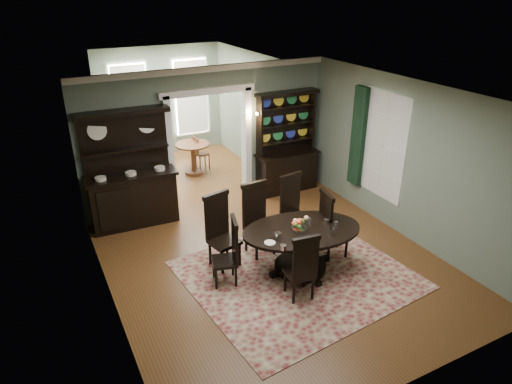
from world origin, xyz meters
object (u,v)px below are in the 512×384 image
Objects in this scene: dining_table at (301,242)px; parlor_table at (193,154)px; welsh_dresser at (286,155)px; sideboard at (131,186)px.

parlor_table reaches higher than dining_table.
welsh_dresser is at bearing 75.72° from dining_table.
dining_table is 0.96× the size of welsh_dresser.
welsh_dresser reaches higher than dining_table.
welsh_dresser is at bearing 2.87° from sideboard.
parlor_table is (-1.62, 1.93, -0.32)m from welsh_dresser.
sideboard reaches higher than welsh_dresser.
welsh_dresser is 2.54m from parlor_table.
parlor_table is at bearing 103.46° from dining_table.
dining_table is at bearing -52.30° from sideboard.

